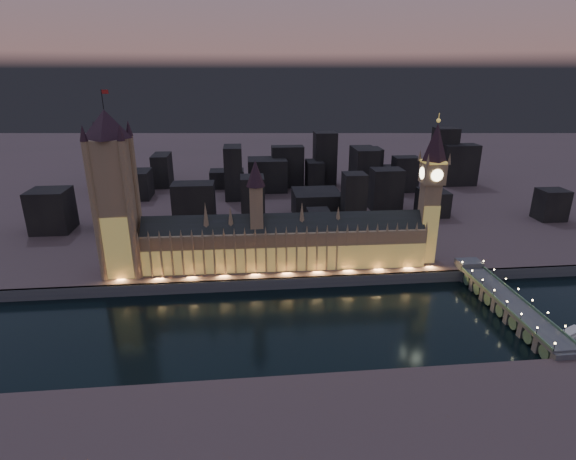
{
  "coord_description": "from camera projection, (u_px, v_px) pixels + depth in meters",
  "views": [
    {
      "loc": [
        -23.66,
        -236.72,
        143.66
      ],
      "look_at": [
        5.0,
        55.0,
        38.0
      ],
      "focal_mm": 28.0,
      "sensor_mm": 36.0,
      "label": 1
    }
  ],
  "objects": [
    {
      "name": "elizabeth_tower",
      "position": [
        432.0,
        182.0,
        317.38
      ],
      "size": [
        18.0,
        18.0,
        107.58
      ],
      "color": "#8A7656",
      "rests_on": "north_bank"
    },
    {
      "name": "victoria_tower",
      "position": [
        114.0,
        188.0,
        296.84
      ],
      "size": [
        31.68,
        31.68,
        123.67
      ],
      "color": "#8A7656",
      "rests_on": "north_bank"
    },
    {
      "name": "city_backdrop",
      "position": [
        301.0,
        178.0,
        496.48
      ],
      "size": [
        485.84,
        215.63,
        72.54
      ],
      "color": "black",
      "rests_on": "north_bank"
    },
    {
      "name": "river_boat",
      "position": [
        568.0,
        336.0,
        253.19
      ],
      "size": [
        37.97,
        23.78,
        4.5
      ],
      "color": "#454750",
      "rests_on": "ground"
    },
    {
      "name": "palace_of_westminster",
      "position": [
        284.0,
        242.0,
        321.62
      ],
      "size": [
        202.0,
        23.67,
        78.0
      ],
      "color": "#8A7656",
      "rests_on": "north_bank"
    },
    {
      "name": "ground_plane",
      "position": [
        289.0,
        320.0,
        272.52
      ],
      "size": [
        2000.0,
        2000.0,
        0.0
      ],
      "primitive_type": "plane",
      "color": "black",
      "rests_on": "ground"
    },
    {
      "name": "north_bank",
      "position": [
        258.0,
        156.0,
        758.01
      ],
      "size": [
        2000.0,
        960.0,
        8.0
      ],
      "primitive_type": "cube",
      "color": "#4E3F3E",
      "rests_on": "ground"
    },
    {
      "name": "westminster_bridge",
      "position": [
        505.0,
        303.0,
        279.68
      ],
      "size": [
        16.71,
        113.0,
        15.9
      ],
      "color": "#454750",
      "rests_on": "ground"
    },
    {
      "name": "embankment_wall",
      "position": [
        283.0,
        283.0,
        309.55
      ],
      "size": [
        2000.0,
        2.5,
        8.0
      ],
      "primitive_type": "cube",
      "color": "#454750",
      "rests_on": "ground"
    }
  ]
}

